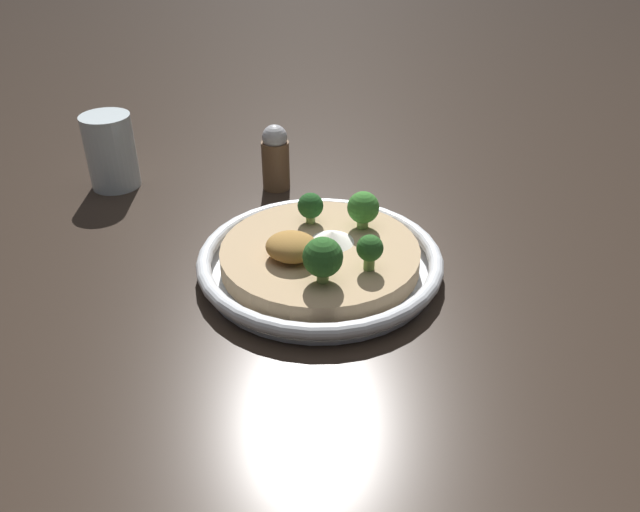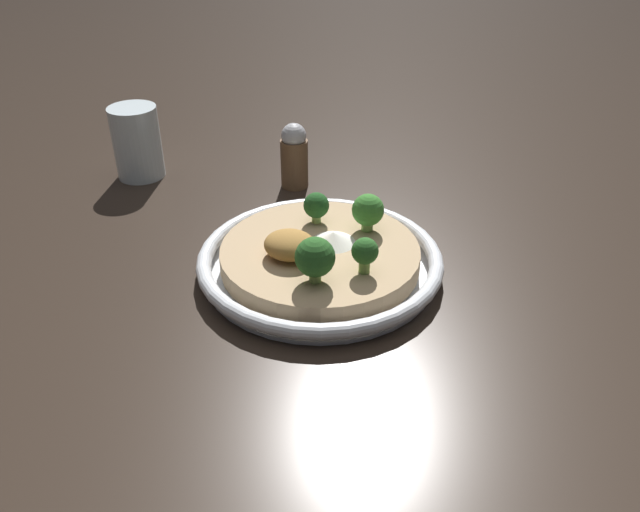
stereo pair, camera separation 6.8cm
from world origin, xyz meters
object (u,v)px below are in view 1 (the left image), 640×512
broccoli_back_left (323,258)px  broccoli_front_left (363,208)px  drinking_glass (111,151)px  pepper_shaker (275,157)px  broccoli_left (370,249)px  risotto_bowl (320,259)px  broccoli_front (310,206)px

broccoli_back_left → broccoli_front_left: (-0.02, -0.12, -0.00)m
drinking_glass → pepper_shaker: drinking_glass is taller
broccoli_front_left → broccoli_left: bearing=106.6°
risotto_bowl → broccoli_left: bearing=155.7°
drinking_glass → pepper_shaker: 0.23m
broccoli_front_left → drinking_glass: size_ratio=0.43×
broccoli_front → pepper_shaker: pepper_shaker is taller
risotto_bowl → broccoli_front_left: size_ratio=6.17×
broccoli_front → pepper_shaker: size_ratio=0.40×
broccoli_left → broccoli_front_left: size_ratio=0.89×
broccoli_front_left → risotto_bowl: bearing=57.9°
broccoli_left → broccoli_back_left: 0.05m
pepper_shaker → broccoli_back_left: bearing=118.5°
pepper_shaker → risotto_bowl: bearing=121.5°
risotto_bowl → broccoli_back_left: broccoli_back_left is taller
risotto_bowl → pepper_shaker: 0.22m
drinking_glass → risotto_bowl: bearing=158.2°
broccoli_front → broccoli_front_left: size_ratio=0.83×
broccoli_front → broccoli_back_left: bearing=112.0°
broccoli_left → drinking_glass: drinking_glass is taller
broccoli_front_left → drinking_glass: (0.37, -0.08, -0.00)m
risotto_bowl → broccoli_front: 0.07m
broccoli_back_left → drinking_glass: drinking_glass is taller
broccoli_left → broccoli_back_left: size_ratio=0.81×
broccoli_front → pepper_shaker: (0.09, -0.14, -0.01)m
broccoli_back_left → pepper_shaker: 0.28m
broccoli_front_left → broccoli_front: bearing=4.3°
broccoli_front_left → pepper_shaker: bearing=-41.2°
broccoli_left → risotto_bowl: bearing=-24.3°
broccoli_left → pepper_shaker: size_ratio=0.43×
broccoli_front → broccoli_front_left: broccoli_front_left is taller
broccoli_left → broccoli_front_left: bearing=-73.4°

